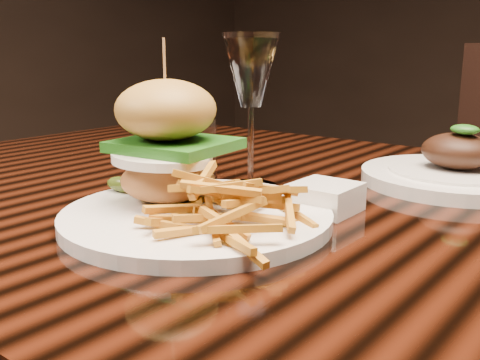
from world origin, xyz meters
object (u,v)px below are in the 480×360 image
Objects in this scene: burger_plate at (189,177)px; wine_glass at (251,75)px; dining_table at (357,265)px; far_dish at (456,172)px.

burger_plate is 1.43× the size of wine_glass.
burger_plate is at bearing -76.49° from wine_glass.
dining_table is 0.28m from wine_glass.
wine_glass reaches higher than dining_table.
wine_glass reaches higher than burger_plate.
far_dish is (0.05, 0.19, 0.09)m from dining_table.
wine_glass is (-0.16, -0.01, 0.23)m from dining_table.
dining_table is at bearing 59.55° from burger_plate.
wine_glass is 0.79× the size of far_dish.
far_dish is (0.18, 0.36, -0.03)m from burger_plate.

